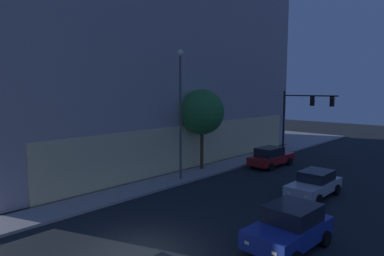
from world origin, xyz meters
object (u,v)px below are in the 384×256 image
car_silver (314,184)px  car_red (271,157)px  street_lamp_sidewalk (180,100)px  car_blue (290,227)px  traffic_light_far_corner (303,109)px  sidewalk_tree (202,112)px  modern_building (103,57)px

car_silver → car_red: size_ratio=0.92×
street_lamp_sidewalk → car_silver: street_lamp_sidewalk is taller
street_lamp_sidewalk → car_silver: (3.05, -8.42, -4.94)m
street_lamp_sidewalk → car_blue: size_ratio=2.18×
traffic_light_far_corner → sidewalk_tree: 11.48m
traffic_light_far_corner → car_red: bearing=-179.4°
sidewalk_tree → car_blue: bearing=-123.5°
car_blue → sidewalk_tree: bearing=56.5°
street_lamp_sidewalk → car_silver: size_ratio=2.05×
modern_building → car_red: 20.78m
traffic_light_far_corner → car_red: size_ratio=1.29×
sidewalk_tree → car_silver: sidewalk_tree is taller
car_red → modern_building: bearing=103.9°
modern_building → car_blue: size_ratio=7.38×
modern_building → car_blue: bearing=-107.1°
sidewalk_tree → car_blue: 14.23m
modern_building → car_silver: 25.84m
modern_building → car_silver: size_ratio=6.95×
sidewalk_tree → car_silver: 10.19m
car_blue → modern_building: bearing=72.9°
traffic_light_far_corner → sidewalk_tree: bearing=163.2°
car_silver → sidewalk_tree: bearing=87.9°
traffic_light_far_corner → car_blue: traffic_light_far_corner is taller
modern_building → sidewalk_tree: size_ratio=4.82×
street_lamp_sidewalk → car_blue: bearing=-111.8°
modern_building → street_lamp_sidewalk: size_ratio=3.39×
modern_building → street_lamp_sidewalk: bearing=-103.9°
modern_building → street_lamp_sidewalk: 16.75m
traffic_light_far_corner → sidewalk_tree: (-10.99, 3.31, 0.13)m
car_blue → car_silver: car_blue is taller
sidewalk_tree → car_silver: size_ratio=1.44×
sidewalk_tree → car_red: sidewalk_tree is taller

